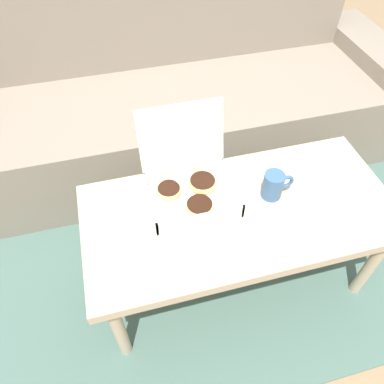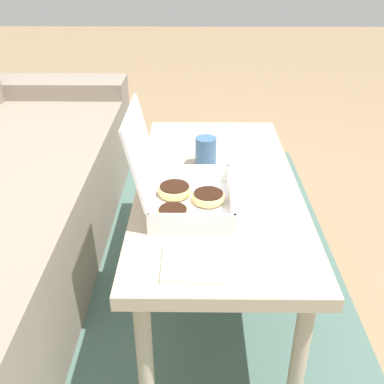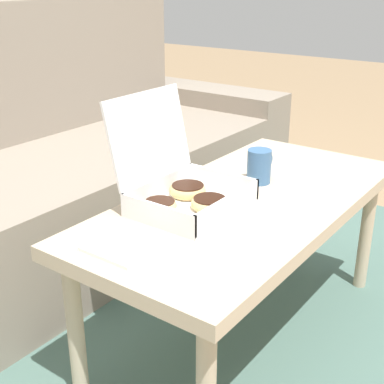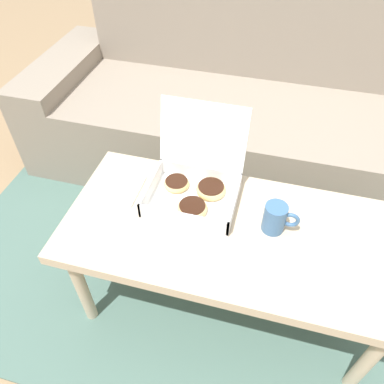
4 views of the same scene
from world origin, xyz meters
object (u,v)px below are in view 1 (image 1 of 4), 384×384
at_px(coffee_table, 239,218).
at_px(pastry_box, 190,183).
at_px(couch, 180,98).
at_px(coffee_mug, 274,185).

distance_m(coffee_table, pastry_box, 0.22).
height_order(couch, coffee_table, couch).
bearing_deg(couch, pastry_box, -100.69).
distance_m(pastry_box, coffee_mug, 0.30).
xyz_separation_m(coffee_table, pastry_box, (-0.15, 0.12, 0.10)).
relative_size(coffee_table, coffee_mug, 9.62).
bearing_deg(coffee_mug, couch, 98.37).
relative_size(couch, coffee_mug, 20.88).
xyz_separation_m(couch, coffee_mug, (0.13, -0.89, 0.21)).
distance_m(couch, coffee_table, 0.94).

